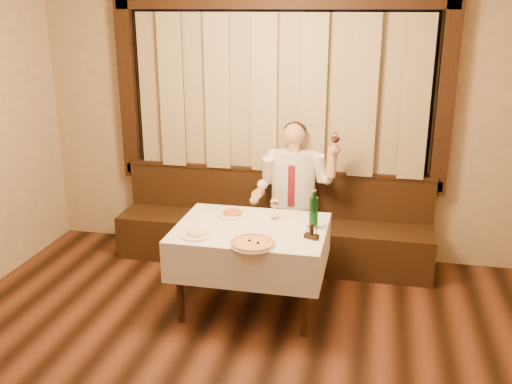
% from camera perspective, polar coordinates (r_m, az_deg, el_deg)
% --- Properties ---
extents(room, '(5.01, 6.01, 2.81)m').
position_cam_1_polar(room, '(3.91, -2.89, 2.82)').
color(room, black).
rests_on(room, ground).
extents(banquette, '(3.20, 0.61, 0.94)m').
position_cam_1_polar(banquette, '(5.92, 1.69, -3.93)').
color(banquette, black).
rests_on(banquette, ground).
extents(dining_table, '(1.27, 0.97, 0.76)m').
position_cam_1_polar(dining_table, '(4.86, -0.50, -4.63)').
color(dining_table, black).
rests_on(dining_table, ground).
extents(pizza, '(0.37, 0.37, 0.04)m').
position_cam_1_polar(pizza, '(4.45, -0.31, -5.14)').
color(pizza, white).
rests_on(pizza, dining_table).
extents(pasta_red, '(0.29, 0.29, 0.10)m').
position_cam_1_polar(pasta_red, '(5.07, -2.35, -1.91)').
color(pasta_red, white).
rests_on(pasta_red, dining_table).
extents(pasta_cream, '(0.27, 0.27, 0.09)m').
position_cam_1_polar(pasta_cream, '(4.65, -5.95, -3.93)').
color(pasta_cream, white).
rests_on(pasta_cream, dining_table).
extents(green_bottle, '(0.07, 0.07, 0.34)m').
position_cam_1_polar(green_bottle, '(4.76, 5.79, -2.01)').
color(green_bottle, '#0E4518').
rests_on(green_bottle, dining_table).
extents(table_wine_glass, '(0.07, 0.07, 0.19)m').
position_cam_1_polar(table_wine_glass, '(4.93, 1.84, -1.21)').
color(table_wine_glass, white).
rests_on(table_wine_glass, dining_table).
extents(cruet_caddy, '(0.13, 0.10, 0.12)m').
position_cam_1_polar(cruet_caddy, '(4.59, 5.57, -4.14)').
color(cruet_caddy, black).
rests_on(cruet_caddy, dining_table).
extents(seated_man, '(0.82, 0.61, 1.46)m').
position_cam_1_polar(seated_man, '(5.62, 3.71, 0.61)').
color(seated_man, black).
rests_on(seated_man, ground).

